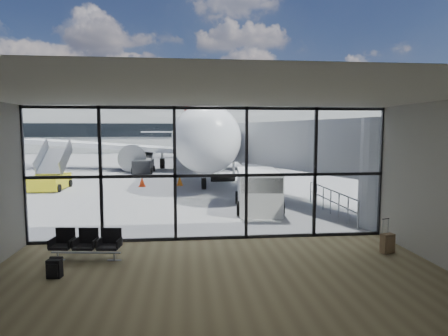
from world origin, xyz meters
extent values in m
plane|color=slate|center=(0.00, 40.00, 0.00)|extent=(220.00, 220.00, 0.00)
cube|color=brown|center=(0.00, -4.00, 0.01)|extent=(12.00, 8.00, 0.01)
cube|color=silver|center=(0.00, -4.00, 4.50)|extent=(12.00, 8.00, 0.02)
cube|color=#A9AAA5|center=(0.00, -8.00, 2.25)|extent=(12.00, 0.02, 4.50)
cube|color=white|center=(0.00, 0.00, 2.25)|extent=(12.00, 0.04, 4.50)
cube|color=black|center=(0.00, 0.00, 0.06)|extent=(12.00, 0.12, 0.10)
cube|color=black|center=(0.00, 0.00, 2.20)|extent=(12.00, 0.12, 0.10)
cube|color=black|center=(0.00, 0.00, 4.44)|extent=(12.00, 0.12, 0.10)
cube|color=black|center=(-6.00, 0.00, 2.25)|extent=(0.10, 0.12, 4.50)
cube|color=black|center=(-3.60, 0.00, 2.25)|extent=(0.10, 0.12, 4.50)
cube|color=black|center=(-1.20, 0.00, 2.25)|extent=(0.10, 0.12, 4.50)
cube|color=black|center=(1.20, 0.00, 2.25)|extent=(0.10, 0.12, 4.50)
cube|color=black|center=(3.60, 0.00, 2.25)|extent=(0.10, 0.12, 4.50)
cube|color=black|center=(6.00, 0.00, 2.25)|extent=(0.10, 0.12, 4.50)
cylinder|color=#A7A9AC|center=(7.20, 1.00, 2.10)|extent=(2.80, 2.80, 4.20)
cube|color=#A7A9AC|center=(4.55, 8.00, 3.00)|extent=(7.45, 14.81, 2.40)
cube|color=#A7A9AC|center=(1.90, 15.00, 3.00)|extent=(2.60, 2.20, 2.60)
cylinder|color=gray|center=(1.10, 15.00, 0.90)|extent=(0.20, 0.20, 1.80)
cylinder|color=gray|center=(2.70, 15.00, 0.90)|extent=(0.20, 0.20, 1.80)
cylinder|color=black|center=(1.90, 15.00, 0.25)|extent=(1.80, 0.56, 0.56)
cylinder|color=gray|center=(5.60, 0.80, 0.55)|extent=(0.06, 0.06, 1.10)
cylinder|color=gray|center=(5.60, 1.70, 0.55)|extent=(0.06, 0.06, 1.10)
cylinder|color=gray|center=(5.60, 2.60, 0.55)|extent=(0.06, 0.06, 1.10)
cylinder|color=gray|center=(5.60, 3.50, 0.55)|extent=(0.06, 0.06, 1.10)
cylinder|color=gray|center=(5.60, 4.40, 0.55)|extent=(0.06, 0.06, 1.10)
cylinder|color=gray|center=(5.60, 5.30, 0.55)|extent=(0.06, 0.06, 1.10)
cylinder|color=gray|center=(5.60, 6.20, 0.55)|extent=(0.06, 0.06, 1.10)
cylinder|color=gray|center=(5.60, 3.50, 1.08)|extent=(0.06, 5.40, 0.06)
cylinder|color=gray|center=(5.60, 3.50, 0.60)|extent=(0.06, 5.40, 0.06)
cube|color=#A4A5A0|center=(0.00, 62.00, 4.00)|extent=(80.00, 12.00, 8.00)
cube|color=black|center=(0.00, 55.90, 4.00)|extent=(80.00, 0.20, 2.40)
cube|color=#A4A5A0|center=(-25.00, 62.00, 9.50)|extent=(10.00, 8.00, 3.00)
cube|color=#A4A5A0|center=(18.00, 62.00, 9.00)|extent=(6.00, 6.00, 2.00)
cylinder|color=#382619|center=(-39.00, 72.00, 1.53)|extent=(0.50, 0.50, 3.06)
sphere|color=black|center=(-39.00, 72.00, 5.27)|extent=(5.61, 5.61, 5.61)
cylinder|color=#382619|center=(-33.00, 72.00, 1.71)|extent=(0.50, 0.50, 3.42)
sphere|color=black|center=(-33.00, 72.00, 5.89)|extent=(6.27, 6.27, 6.27)
cylinder|color=#382619|center=(-27.00, 72.00, 1.35)|extent=(0.50, 0.50, 2.70)
sphere|color=black|center=(-27.00, 72.00, 4.65)|extent=(4.95, 4.95, 4.95)
cylinder|color=#382619|center=(-21.00, 72.00, 1.53)|extent=(0.50, 0.50, 3.06)
sphere|color=black|center=(-21.00, 72.00, 5.27)|extent=(5.61, 5.61, 5.61)
cylinder|color=#382619|center=(-15.00, 72.00, 1.71)|extent=(0.50, 0.50, 3.42)
sphere|color=black|center=(-15.00, 72.00, 5.89)|extent=(6.27, 6.27, 6.27)
cube|color=gray|center=(-3.70, -1.71, 0.23)|extent=(1.99, 0.32, 0.04)
cube|color=black|center=(-4.38, -1.63, 0.40)|extent=(0.62, 0.59, 0.07)
cube|color=black|center=(-4.34, -1.38, 0.63)|extent=(0.57, 0.13, 0.50)
cube|color=black|center=(-3.70, -1.71, 0.40)|extent=(0.62, 0.59, 0.07)
cube|color=black|center=(-3.67, -1.46, 0.63)|extent=(0.57, 0.13, 0.50)
cube|color=black|center=(-3.03, -1.80, 0.40)|extent=(0.62, 0.59, 0.07)
cube|color=black|center=(-3.00, -1.55, 0.63)|extent=(0.57, 0.13, 0.50)
cylinder|color=gray|center=(-4.51, -1.61, 0.11)|extent=(0.05, 0.05, 0.23)
cylinder|color=gray|center=(-2.89, -1.82, 0.11)|extent=(0.05, 0.05, 0.23)
cube|color=black|center=(-4.14, -2.97, 0.24)|extent=(0.37, 0.27, 0.48)
cube|color=black|center=(-4.16, -3.10, 0.24)|extent=(0.29, 0.11, 0.32)
cylinder|color=black|center=(-4.12, -2.86, 0.48)|extent=(0.33, 0.13, 0.09)
cube|color=brown|center=(5.20, -1.99, 0.31)|extent=(0.43, 0.33, 0.58)
cube|color=brown|center=(5.23, -2.11, 0.31)|extent=(0.32, 0.13, 0.43)
cylinder|color=gray|center=(5.07, -1.92, 0.80)|extent=(0.03, 0.03, 0.48)
cylinder|color=gray|center=(5.27, -1.86, 0.80)|extent=(0.03, 0.03, 0.48)
cube|color=black|center=(5.17, -1.89, 1.04)|extent=(0.26, 0.10, 0.02)
cylinder|color=black|center=(5.07, -1.92, 0.03)|extent=(0.05, 0.07, 0.06)
cylinder|color=black|center=(5.27, -1.86, 0.03)|extent=(0.05, 0.07, 0.06)
cylinder|color=white|center=(-0.15, 25.38, 3.25)|extent=(5.05, 32.63, 4.01)
sphere|color=white|center=(0.37, 9.13, 3.25)|extent=(4.01, 4.01, 4.01)
cone|color=white|center=(-0.76, 44.34, 3.58)|extent=(4.22, 6.63, 4.01)
cube|color=black|center=(0.34, 9.78, 3.79)|extent=(2.42, 1.38, 0.54)
cube|color=white|center=(-9.40, 26.17, 2.33)|extent=(16.64, 8.07, 1.28)
cylinder|color=black|center=(-5.75, 24.12, 1.25)|extent=(2.39, 3.76, 2.28)
cube|color=white|center=(-4.21, 43.69, 3.69)|extent=(6.21, 2.97, 0.20)
cube|color=white|center=(9.02, 26.76, 2.33)|extent=(16.55, 8.98, 1.28)
cylinder|color=black|center=(5.51, 24.48, 1.25)|extent=(2.39, 3.76, 2.28)
cube|color=white|center=(2.73, 43.91, 3.69)|extent=(6.26, 3.32, 0.20)
cube|color=#60110D|center=(-0.76, 44.34, 7.15)|extent=(0.46, 4.13, 6.50)
cylinder|color=gray|center=(0.30, 11.30, 0.76)|extent=(0.22, 0.22, 1.52)
cylinder|color=black|center=(0.30, 11.30, 0.38)|extent=(0.30, 0.77, 0.76)
cylinder|color=black|center=(-3.20, 25.83, 0.49)|extent=(0.52, 1.06, 1.04)
cylinder|color=black|center=(2.86, 26.02, 0.49)|extent=(0.52, 1.06, 1.04)
cube|color=silver|center=(2.55, 4.83, 0.92)|extent=(2.31, 4.41, 1.84)
cube|color=black|center=(2.37, 3.28, 1.43)|extent=(1.86, 1.29, 0.64)
cylinder|color=black|center=(1.48, 3.56, 0.32)|extent=(0.30, 0.67, 0.64)
cylinder|color=black|center=(3.31, 3.36, 0.32)|extent=(0.30, 0.67, 0.64)
cylinder|color=black|center=(1.79, 6.31, 0.32)|extent=(0.30, 0.67, 0.64)
cylinder|color=black|center=(3.62, 6.10, 0.32)|extent=(0.30, 0.67, 0.64)
cube|color=black|center=(-4.64, 21.67, 0.61)|extent=(1.63, 3.37, 1.11)
cube|color=black|center=(-4.61, 23.01, 1.45)|extent=(1.40, 2.81, 1.15)
cylinder|color=black|center=(-5.44, 20.58, 0.28)|extent=(0.24, 0.56, 0.56)
cylinder|color=black|center=(-3.88, 20.54, 0.28)|extent=(0.24, 0.56, 0.56)
cylinder|color=black|center=(-5.39, 22.80, 0.28)|extent=(0.24, 0.56, 0.56)
cylinder|color=black|center=(-3.83, 22.77, 0.28)|extent=(0.24, 0.56, 0.56)
cube|color=gold|center=(-9.48, 12.25, 0.49)|extent=(1.77, 3.07, 0.87)
cube|color=gray|center=(-9.47, 13.13, 1.75)|extent=(1.55, 2.49, 1.62)
cylinder|color=black|center=(-10.36, 11.17, 0.24)|extent=(0.22, 0.48, 0.48)
cylinder|color=black|center=(-8.61, 11.15, 0.24)|extent=(0.22, 0.48, 0.48)
cylinder|color=black|center=(-10.34, 13.35, 0.24)|extent=(0.22, 0.48, 0.48)
cylinder|color=black|center=(-8.59, 13.34, 0.24)|extent=(0.22, 0.48, 0.48)
cube|color=#FF3D0D|center=(-3.77, 12.91, 0.02)|extent=(0.46, 0.46, 0.03)
cone|color=#FF3D0D|center=(-3.77, 12.91, 0.33)|extent=(0.44, 0.44, 0.66)
cube|color=orange|center=(-1.26, 13.23, 0.02)|extent=(0.45, 0.45, 0.03)
cone|color=orange|center=(-1.26, 13.23, 0.32)|extent=(0.43, 0.43, 0.64)
cube|color=#FA350D|center=(5.00, 16.39, 0.01)|extent=(0.39, 0.39, 0.03)
cone|color=#FA350D|center=(5.00, 16.39, 0.28)|extent=(0.37, 0.37, 0.56)
camera|label=1|loc=(-0.84, -12.44, 3.65)|focal=30.00mm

